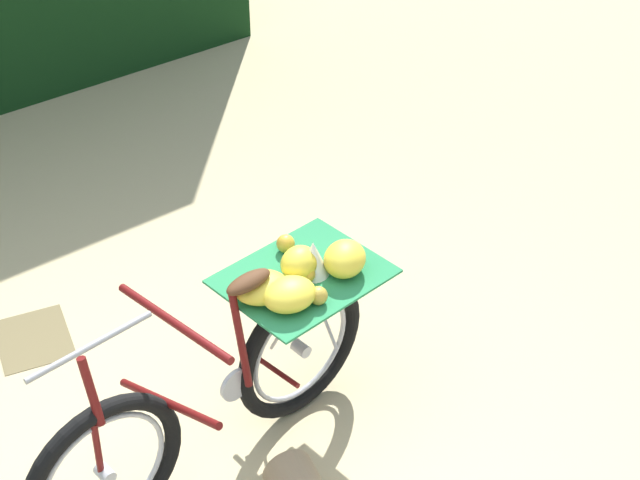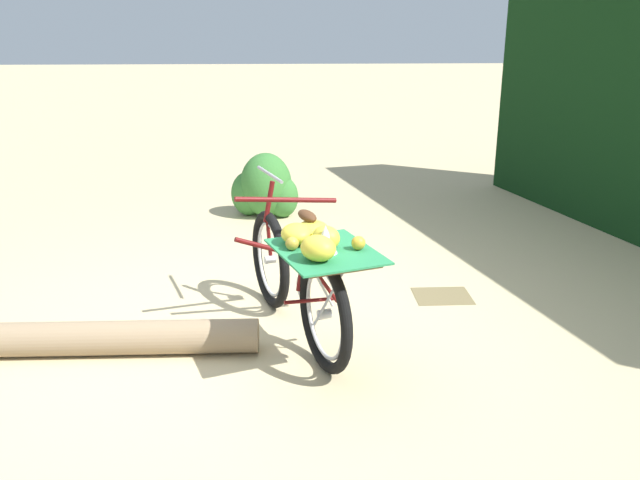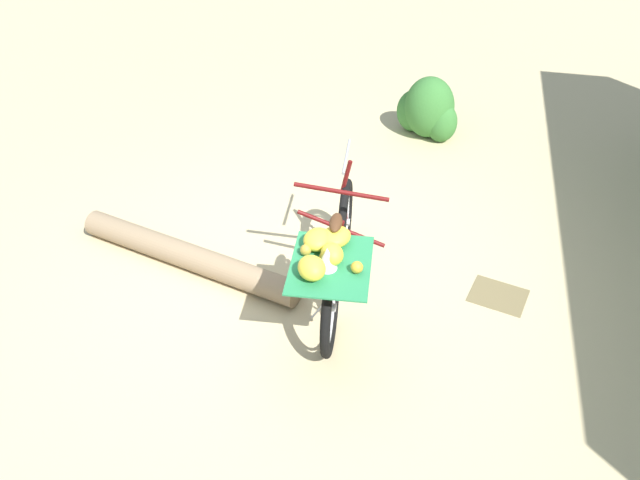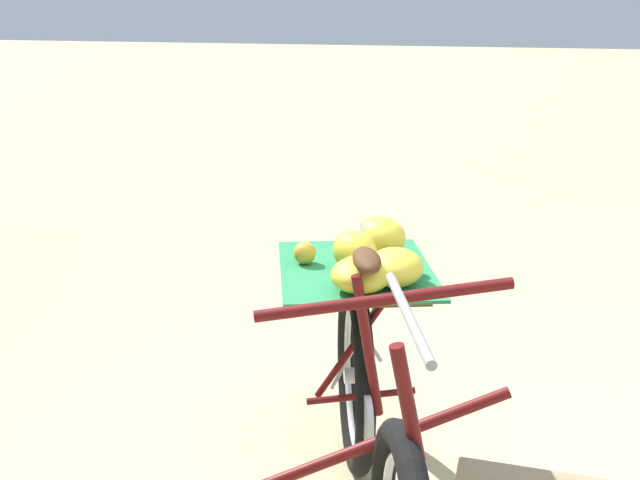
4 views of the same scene
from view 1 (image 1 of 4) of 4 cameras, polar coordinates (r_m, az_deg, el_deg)
The scene contains 2 objects.
bicycle at distance 4.15m, azimuth -5.04°, elevation -7.53°, with size 0.95×1.78×1.03m.
leaf_litter_patch at distance 5.23m, azimuth -16.51°, elevation -5.58°, with size 0.44×0.36×0.01m, color olive.
Camera 1 is at (-2.55, 0.60, 3.38)m, focal length 54.39 mm.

